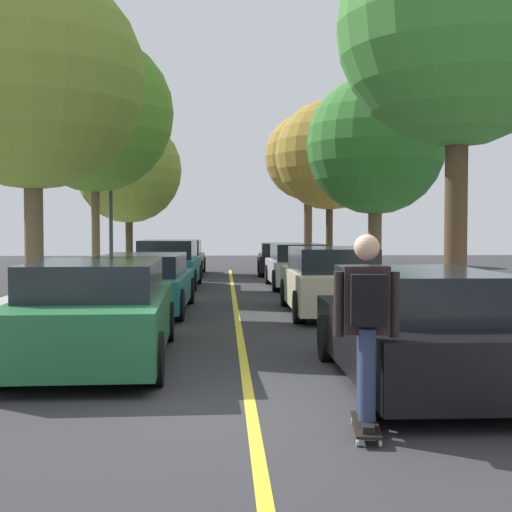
{
  "coord_description": "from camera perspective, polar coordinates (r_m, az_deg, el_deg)",
  "views": [
    {
      "loc": [
        -0.27,
        -7.11,
        1.84
      ],
      "look_at": [
        0.3,
        5.23,
        1.35
      ],
      "focal_mm": 49.16,
      "sensor_mm": 36.0,
      "label": 1
    }
  ],
  "objects": [
    {
      "name": "skateboarder",
      "position": [
        6.27,
        9.0,
        -4.95
      ],
      "size": [
        0.59,
        0.71,
        1.68
      ],
      "color": "black",
      "rests_on": "skateboard"
    },
    {
      "name": "parked_car_right_near",
      "position": [
        15.15,
        6.08,
        -2.03
      ],
      "size": [
        1.9,
        4.45,
        1.43
      ],
      "color": "#BCAD89",
      "rests_on": "ground"
    },
    {
      "name": "parked_car_right_far",
      "position": [
        21.76,
        3.41,
        -0.83
      ],
      "size": [
        1.86,
        4.19,
        1.36
      ],
      "color": "#B7B7BC",
      "rests_on": "ground"
    },
    {
      "name": "skateboard",
      "position": [
        6.5,
        8.92,
        -13.43
      ],
      "size": [
        0.32,
        0.86,
        0.1
      ],
      "color": "black",
      "rests_on": "ground"
    },
    {
      "name": "ground",
      "position": [
        7.35,
        -0.44,
        -12.23
      ],
      "size": [
        80.0,
        80.0,
        0.0
      ],
      "primitive_type": "plane",
      "color": "#2D2D30"
    },
    {
      "name": "parked_car_left_far",
      "position": [
        22.06,
        -7.18,
        -0.64
      ],
      "size": [
        2.04,
        4.06,
        1.47
      ],
      "color": "#196066",
      "rests_on": "ground"
    },
    {
      "name": "street_tree_right_far",
      "position": [
        29.39,
        6.01,
        8.15
      ],
      "size": [
        4.52,
        4.52,
        6.98
      ],
      "color": "#3D2D1E",
      "rests_on": "sidewalk_right"
    },
    {
      "name": "street_tree_right_farthest",
      "position": [
        36.73,
        4.27,
        8.03
      ],
      "size": [
        4.51,
        4.51,
        7.67
      ],
      "color": "#4C3823",
      "rests_on": "sidewalk_right"
    },
    {
      "name": "center_line",
      "position": [
        11.27,
        -1.23,
        -7.12
      ],
      "size": [
        0.12,
        39.2,
        0.01
      ],
      "primitive_type": "cube",
      "color": "gold",
      "rests_on": "ground"
    },
    {
      "name": "parked_car_left_nearest",
      "position": [
        9.95,
        -12.77,
        -4.46
      ],
      "size": [
        2.1,
        4.71,
        1.39
      ],
      "color": "#1E5B33",
      "rests_on": "ground"
    },
    {
      "name": "parked_car_left_farthest",
      "position": [
        27.73,
        -6.25,
        -0.16
      ],
      "size": [
        1.98,
        4.28,
        1.38
      ],
      "color": "#38383D",
      "rests_on": "ground"
    },
    {
      "name": "parked_car_left_near",
      "position": [
        15.6,
        -9.08,
        -2.17
      ],
      "size": [
        2.05,
        4.66,
        1.27
      ],
      "color": "#196066",
      "rests_on": "ground"
    },
    {
      "name": "street_tree_right_near",
      "position": [
        20.74,
        9.7,
        8.83
      ],
      "size": [
        4.0,
        4.0,
        6.1
      ],
      "color": "brown",
      "rests_on": "sidewalk_right"
    },
    {
      "name": "street_tree_left_nearest",
      "position": [
        15.16,
        -17.77,
        13.64
      ],
      "size": [
        4.51,
        4.51,
        6.99
      ],
      "color": "brown",
      "rests_on": "sidewalk_left"
    },
    {
      "name": "parked_car_right_nearest",
      "position": [
        8.52,
        13.07,
        -5.72
      ],
      "size": [
        1.92,
        4.35,
        1.35
      ],
      "color": "black",
      "rests_on": "ground"
    },
    {
      "name": "street_tree_right_nearest",
      "position": [
        14.27,
        16.12,
        17.52
      ],
      "size": [
        4.55,
        4.55,
        7.78
      ],
      "color": "#4C3823",
      "rests_on": "sidewalk_right"
    },
    {
      "name": "streetlamp",
      "position": [
        22.24,
        -11.75,
        5.82
      ],
      "size": [
        0.36,
        0.24,
        5.39
      ],
      "color": "#38383D",
      "rests_on": "sidewalk_left"
    },
    {
      "name": "street_tree_left_far",
      "position": [
        28.99,
        -10.32,
        6.87
      ],
      "size": [
        4.27,
        4.27,
        6.18
      ],
      "color": "#3D2D1E",
      "rests_on": "sidewalk_left"
    },
    {
      "name": "parked_car_right_farthest",
      "position": [
        27.72,
        2.1,
        -0.25
      ],
      "size": [
        2.03,
        4.1,
        1.26
      ],
      "color": "black",
      "rests_on": "ground"
    },
    {
      "name": "street_tree_left_near",
      "position": [
        21.81,
        -13.0,
        11.23
      ],
      "size": [
        4.7,
        4.7,
        7.48
      ],
      "color": "brown",
      "rests_on": "sidewalk_left"
    }
  ]
}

